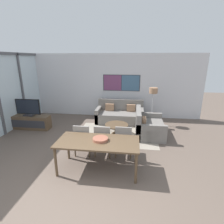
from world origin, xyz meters
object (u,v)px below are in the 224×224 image
object	(u,v)px
dining_chair_left	(83,138)
floor_lamp	(153,94)
tv_console	(30,122)
dining_chair_right	(124,139)
dining_table	(98,144)
television	(28,108)
sofa_side	(147,127)
dining_chair_centre	(103,139)
sofa_main	(120,115)
fruit_bowl	(100,139)
coffee_table	(117,127)

from	to	relation	value
dining_chair_left	floor_lamp	xyz separation A→B (m)	(2.08, 2.69, 0.75)
tv_console	dining_chair_right	world-z (taller)	dining_chair_right
tv_console	dining_chair_left	bearing A→B (deg)	-31.91
dining_table	dining_chair_right	size ratio (longest dim) A/B	2.11
floor_lamp	dining_chair_right	bearing A→B (deg)	-110.32
television	dining_chair_right	distance (m)	3.99
tv_console	dining_table	size ratio (longest dim) A/B	0.80
sofa_side	dining_chair_centre	bearing A→B (deg)	141.49
sofa_main	fruit_bowl	distance (m)	3.46
fruit_bowl	floor_lamp	size ratio (longest dim) A/B	0.24
fruit_bowl	dining_table	bearing A→B (deg)	-141.03
television	dining_chair_right	xyz separation A→B (m)	(3.68, -1.53, -0.31)
sofa_main	fruit_bowl	bearing A→B (deg)	-92.76
television	sofa_side	world-z (taller)	television
tv_console	sofa_main	xyz separation A→B (m)	(3.34, 1.24, 0.03)
sofa_main	dining_table	size ratio (longest dim) A/B	1.02
sofa_main	dining_chair_centre	bearing A→B (deg)	-94.39
sofa_main	sofa_side	distance (m)	1.61
dining_table	coffee_table	bearing A→B (deg)	84.09
dining_chair_left	dining_chair_centre	xyz separation A→B (m)	(0.55, 0.02, 0.00)
dining_chair_centre	floor_lamp	size ratio (longest dim) A/B	0.60
dining_chair_left	dining_chair_centre	bearing A→B (deg)	2.50
dining_chair_left	sofa_main	bearing A→B (deg)	74.85
dining_chair_centre	floor_lamp	distance (m)	3.16
coffee_table	sofa_side	bearing A→B (deg)	8.29
sofa_side	coffee_table	distance (m)	1.07
tv_console	dining_chair_left	size ratio (longest dim) A/B	1.69
sofa_main	dining_chair_right	size ratio (longest dim) A/B	2.15
sofa_side	dining_chair_centre	world-z (taller)	dining_chair_centre
tv_console	dining_table	distance (m)	3.85
dining_chair_left	dining_chair_right	xyz separation A→B (m)	(1.11, 0.07, 0.00)
sofa_main	coffee_table	xyz separation A→B (m)	(0.00, -1.37, 0.00)
sofa_main	floor_lamp	xyz separation A→B (m)	(1.31, -0.15, 0.98)
dining_table	dining_chair_right	xyz separation A→B (m)	(0.55, 0.69, -0.17)
floor_lamp	television	bearing A→B (deg)	-166.83
dining_chair_centre	dining_chair_right	xyz separation A→B (m)	(0.55, 0.05, 0.00)
sofa_main	fruit_bowl	xyz separation A→B (m)	(-0.16, -3.42, 0.51)
dining_table	sofa_main	bearing A→B (deg)	86.42
sofa_side	dining_chair_right	distance (m)	1.74
sofa_side	fruit_bowl	xyz separation A→B (m)	(-1.23, -2.20, 0.51)
dining_chair_right	floor_lamp	distance (m)	2.89
fruit_bowl	tv_console	bearing A→B (deg)	145.62
dining_chair_left	fruit_bowl	world-z (taller)	dining_chair_left
tv_console	coffee_table	world-z (taller)	tv_console
dining_chair_left	dining_chair_centre	distance (m)	0.55
dining_chair_centre	floor_lamp	world-z (taller)	floor_lamp
sofa_side	dining_table	bearing A→B (deg)	150.33
coffee_table	sofa_main	bearing A→B (deg)	90.00
tv_console	sofa_main	distance (m)	3.56
dining_chair_left	floor_lamp	distance (m)	3.48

